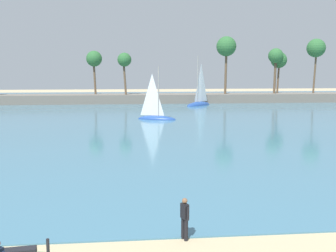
% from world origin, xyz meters
% --- Properties ---
extents(sea, '(220.00, 103.23, 0.06)m').
position_xyz_m(sea, '(0.00, 60.01, 0.03)').
color(sea, teal).
rests_on(sea, ground).
extents(palm_headland, '(99.36, 6.00, 13.23)m').
position_xyz_m(palm_headland, '(-2.17, 71.59, 3.61)').
color(palm_headland, slate).
rests_on(palm_headland, ground).
extents(person_at_waterline, '(0.32, 0.51, 1.67)m').
position_xyz_m(person_at_waterline, '(2.27, 8.33, 0.89)').
color(person_at_waterline, black).
rests_on(person_at_waterline, ground).
extents(sailboat_mid_bay, '(5.40, 3.27, 7.51)m').
position_xyz_m(sailboat_mid_bay, '(3.61, 45.01, 0.74)').
color(sailboat_mid_bay, '#234793').
rests_on(sailboat_mid_bay, sea).
extents(sailboat_toward_headland, '(6.14, 6.24, 9.76)m').
position_xyz_m(sailboat_toward_headland, '(12.98, 65.22, 0.94)').
color(sailboat_toward_headland, '#234793').
rests_on(sailboat_toward_headland, sea).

